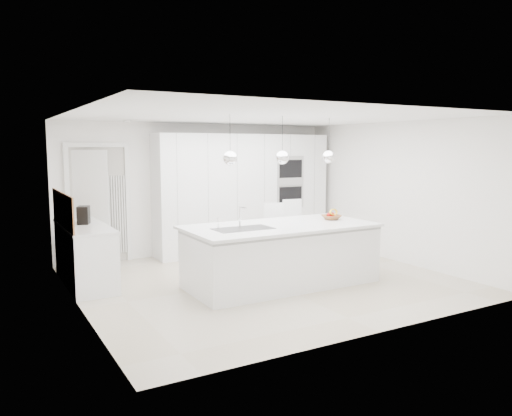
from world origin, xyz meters
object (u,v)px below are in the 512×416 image
espresso_machine (84,215)px  island_base (282,256)px  bar_stool_right (296,232)px  fruit_bowl (331,217)px  bar_stool_left (278,236)px

espresso_machine → island_base: bearing=-12.3°
espresso_machine → bar_stool_right: (3.47, -0.61, -0.47)m
fruit_bowl → espresso_machine: 3.84m
bar_stool_left → bar_stool_right: 0.42m
espresso_machine → bar_stool_left: espresso_machine is taller
island_base → espresso_machine: bearing=147.8°
espresso_machine → bar_stool_left: size_ratio=0.25×
island_base → bar_stool_right: size_ratio=2.48×
island_base → bar_stool_left: (0.52, 0.93, 0.12)m
bar_stool_left → bar_stool_right: bar_stool_right is taller
fruit_bowl → espresso_machine: bearing=157.2°
espresso_machine → bar_stool_left: (3.05, -0.66, -0.49)m
espresso_machine → bar_stool_left: bearing=7.7°
bar_stool_left → island_base: bearing=-96.5°
island_base → fruit_bowl: 1.13m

